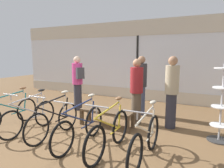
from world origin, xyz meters
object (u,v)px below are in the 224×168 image
(bicycle_left, at_px, (30,117))
(bicycle_center_right, at_px, (80,127))
(customer_mid_floor, at_px, (78,81))
(customer_by_window, at_px, (172,91))
(bicycle_far_right, at_px, (146,140))
(bicycle_right, at_px, (109,133))
(customer_near_rack, at_px, (136,90))
(customer_near_bench, at_px, (141,84))
(display_bench, at_px, (107,113))
(bicycle_center_left, at_px, (54,120))
(accessory_rack, at_px, (221,110))
(bicycle_far_left, at_px, (10,113))

(bicycle_left, xyz_separation_m, bicycle_center_right, (1.50, -0.01, 0.00))
(customer_mid_floor, bearing_deg, customer_by_window, -5.26)
(bicycle_left, relative_size, bicycle_far_right, 0.98)
(bicycle_right, bearing_deg, customer_near_rack, 93.81)
(bicycle_far_right, xyz_separation_m, customer_by_window, (0.08, 1.84, 0.58))
(customer_near_bench, bearing_deg, bicycle_left, -126.52)
(bicycle_left, height_order, customer_near_bench, customer_near_bench)
(bicycle_right, distance_m, display_bench, 1.43)
(display_bench, bearing_deg, bicycle_left, -141.24)
(bicycle_right, height_order, customer_near_rack, customer_near_rack)
(bicycle_center_left, distance_m, accessory_rack, 3.66)
(bicycle_far_right, xyz_separation_m, customer_near_rack, (-0.82, 1.74, 0.54))
(bicycle_center_right, relative_size, bicycle_right, 1.02)
(bicycle_far_left, height_order, bicycle_far_right, bicycle_far_right)
(customer_mid_floor, bearing_deg, display_bench, -30.32)
(customer_near_bench, bearing_deg, customer_by_window, -35.59)
(customer_by_window, bearing_deg, customer_near_bench, 144.41)
(bicycle_center_right, bearing_deg, bicycle_far_left, 179.26)
(bicycle_far_left, xyz_separation_m, bicycle_left, (0.74, -0.02, 0.01))
(customer_by_window, bearing_deg, bicycle_far_right, -92.39)
(customer_mid_floor, bearing_deg, bicycle_left, -86.31)
(bicycle_far_right, bearing_deg, customer_near_bench, 110.63)
(bicycle_left, bearing_deg, customer_by_window, 31.63)
(display_bench, distance_m, customer_by_window, 1.75)
(bicycle_far_left, height_order, bicycle_right, bicycle_right)
(accessory_rack, relative_size, customer_by_window, 0.92)
(display_bench, distance_m, customer_near_bench, 1.59)
(bicycle_far_right, bearing_deg, customer_near_rack, 115.11)
(bicycle_far_left, distance_m, display_bench, 2.49)
(display_bench, bearing_deg, customer_mid_floor, 149.68)
(bicycle_right, xyz_separation_m, bicycle_far_right, (0.70, 0.03, -0.01))
(accessory_rack, height_order, customer_near_rack, customer_near_rack)
(bicycle_center_left, xyz_separation_m, customer_near_bench, (1.18, 2.53, 0.57))
(bicycle_left, xyz_separation_m, display_bench, (1.47, 1.18, -0.02))
(display_bench, xyz_separation_m, customer_near_rack, (0.61, 0.55, 0.57))
(bicycle_far_right, bearing_deg, accessory_rack, 52.50)
(customer_by_window, relative_size, customer_mid_floor, 1.01)
(customer_near_rack, bearing_deg, bicycle_far_left, -148.68)
(customer_by_window, relative_size, customer_near_bench, 1.01)
(bicycle_right, bearing_deg, bicycle_left, 178.72)
(customer_near_rack, bearing_deg, display_bench, -137.87)
(display_bench, bearing_deg, bicycle_center_right, -88.40)
(bicycle_center_left, distance_m, bicycle_far_right, 2.16)
(accessory_rack, height_order, customer_by_window, customer_by_window)
(bicycle_center_right, bearing_deg, bicycle_far_right, -0.06)
(bicycle_far_right, bearing_deg, display_bench, 140.09)
(bicycle_far_right, relative_size, customer_near_rack, 0.97)
(bicycle_center_right, distance_m, customer_mid_floor, 2.75)
(bicycle_center_left, distance_m, customer_by_window, 2.92)
(bicycle_far_left, xyz_separation_m, customer_near_bench, (2.65, 2.57, 0.59))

